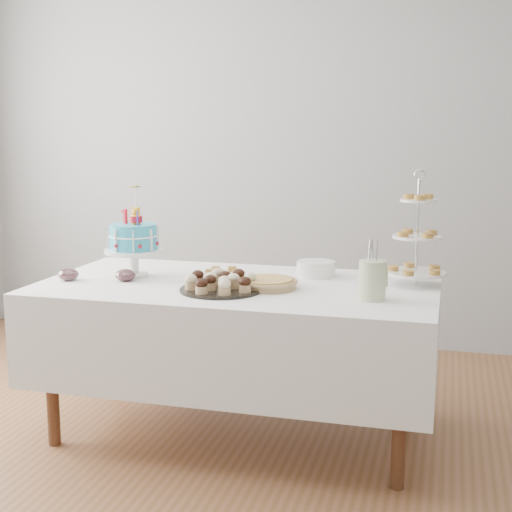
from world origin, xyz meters
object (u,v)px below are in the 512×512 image
(table, at_px, (238,328))
(jam_bowl_b, at_px, (68,275))
(jam_bowl_a, at_px, (125,275))
(cupcake_tray, at_px, (221,282))
(plate_stack, at_px, (316,269))
(tiered_stand, at_px, (417,238))
(utensil_pitcher, at_px, (373,279))
(pastry_plate, at_px, (223,273))
(pie, at_px, (267,283))
(birthday_cake, at_px, (134,252))

(table, height_order, jam_bowl_b, jam_bowl_b)
(jam_bowl_b, bearing_deg, jam_bowl_a, 12.18)
(cupcake_tray, xyz_separation_m, plate_stack, (0.36, 0.46, -0.00))
(tiered_stand, height_order, utensil_pitcher, tiered_stand)
(tiered_stand, relative_size, utensil_pitcher, 2.08)
(pastry_plate, xyz_separation_m, jam_bowl_a, (-0.43, -0.25, 0.01))
(cupcake_tray, distance_m, jam_bowl_b, 0.81)
(table, bearing_deg, pastry_plate, 127.72)
(plate_stack, bearing_deg, pastry_plate, -164.90)
(pie, distance_m, pastry_plate, 0.36)
(utensil_pitcher, bearing_deg, pie, 150.93)
(jam_bowl_b, bearing_deg, pastry_plate, 23.42)
(birthday_cake, distance_m, pie, 0.74)
(table, height_order, cupcake_tray, cupcake_tray)
(pie, xyz_separation_m, utensil_pitcher, (0.50, -0.11, 0.07))
(cupcake_tray, bearing_deg, birthday_cake, 158.63)
(jam_bowl_a, relative_size, jam_bowl_b, 1.00)
(birthday_cake, xyz_separation_m, pie, (0.72, -0.09, -0.10))
(plate_stack, relative_size, utensil_pitcher, 0.74)
(pie, distance_m, jam_bowl_a, 0.72)
(pie, bearing_deg, jam_bowl_b, -175.08)
(pie, relative_size, utensil_pitcher, 1.09)
(tiered_stand, bearing_deg, jam_bowl_a, -168.73)
(table, xyz_separation_m, cupcake_tray, (-0.03, -0.18, 0.27))
(cupcake_tray, height_order, plate_stack, cupcake_tray)
(tiered_stand, xyz_separation_m, jam_bowl_a, (-1.39, -0.28, -0.20))
(table, height_order, pastry_plate, pastry_plate)
(cupcake_tray, height_order, pie, cupcake_tray)
(birthday_cake, height_order, jam_bowl_a, birthday_cake)
(table, distance_m, jam_bowl_b, 0.88)
(table, relative_size, pastry_plate, 7.65)
(plate_stack, distance_m, jam_bowl_b, 1.25)
(tiered_stand, xyz_separation_m, pastry_plate, (-0.96, -0.03, -0.22))
(cupcake_tray, xyz_separation_m, utensil_pitcher, (0.70, 0.01, 0.05))
(pie, bearing_deg, tiered_stand, 20.54)
(pie, distance_m, tiered_stand, 0.75)
(cupcake_tray, bearing_deg, utensil_pitcher, 0.78)
(birthday_cake, bearing_deg, jam_bowl_b, -126.73)
(jam_bowl_a, distance_m, jam_bowl_b, 0.29)
(pie, height_order, jam_bowl_a, jam_bowl_a)
(tiered_stand, distance_m, jam_bowl_a, 1.43)
(pie, xyz_separation_m, tiered_stand, (0.67, 0.25, 0.21))
(pie, xyz_separation_m, plate_stack, (0.17, 0.35, 0.01))
(table, distance_m, utensil_pitcher, 0.76)
(birthday_cake, bearing_deg, plate_stack, 36.43)
(jam_bowl_b, bearing_deg, birthday_cake, 32.74)
(tiered_stand, bearing_deg, pastry_plate, -178.21)
(jam_bowl_b, bearing_deg, cupcake_tray, -2.19)
(jam_bowl_b, bearing_deg, utensil_pitcher, -0.82)
(birthday_cake, relative_size, utensil_pitcher, 1.72)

